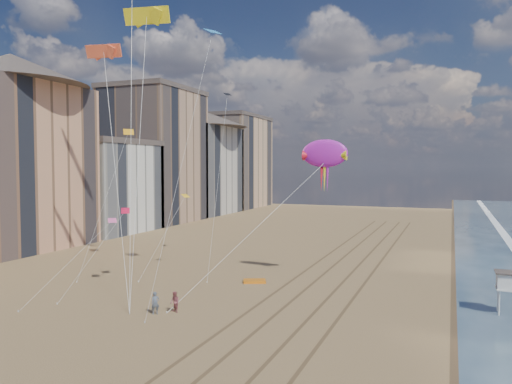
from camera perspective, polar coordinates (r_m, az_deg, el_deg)
wet_sand at (r=62.31m, az=25.58°, el=-8.53°), size 260.00×260.00×0.00m
tracks at (r=53.70m, az=8.30°, el=-10.09°), size 7.68×120.00×0.01m
buildings at (r=105.39m, az=-13.33°, el=3.68°), size 34.72×131.35×29.00m
lifeguard_stand at (r=46.19m, az=26.83°, el=-9.11°), size 1.95×1.95×3.52m
grounded_kite at (r=52.82m, az=-0.16°, el=-10.15°), size 2.68×2.25×0.26m
show_kite at (r=52.06m, az=7.84°, el=4.33°), size 7.05×8.31×22.00m
kite_flyer_a at (r=42.59m, az=-11.44°, el=-12.33°), size 0.79×0.79×1.85m
kite_flyer_b at (r=42.79m, az=-9.27°, el=-12.30°), size 1.07×1.00×1.76m
small_kites at (r=54.87m, az=-10.11°, el=7.49°), size 16.06×15.21×19.01m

